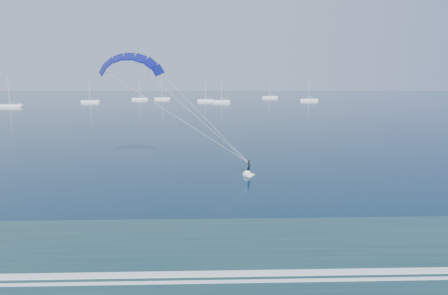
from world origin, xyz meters
The scene contains 9 objects.
kitesurfer_rig centered at (-0.87, 32.15, 7.73)m, with size 18.39×6.74×15.12m.
sailboat_0 centered at (-86.83, 165.60, 0.69)m, with size 10.27×2.40×13.75m.
sailboat_1 centered at (-62.67, 201.37, 0.69)m, with size 9.20×2.40×12.57m.
sailboat_2 centered at (-28.83, 234.33, 0.68)m, with size 9.03×2.40×12.13m.
sailboat_3 centered at (6.72, 199.67, 0.68)m, with size 8.29×2.40×11.56m.
sailboat_4 centered at (40.43, 255.54, 0.69)m, with size 9.94×2.40×13.35m.
sailboat_5 centered at (56.56, 213.79, 0.69)m, with size 9.90×2.40×13.34m.
sailboat_7 centered at (-1.90, 208.72, 0.68)m, with size 8.67×2.40×11.51m.
sailboat_8 centered at (-41.72, 230.54, 0.70)m, with size 9.07×2.40×13.08m.
Camera 1 is at (1.36, -12.24, 11.16)m, focal length 32.00 mm.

